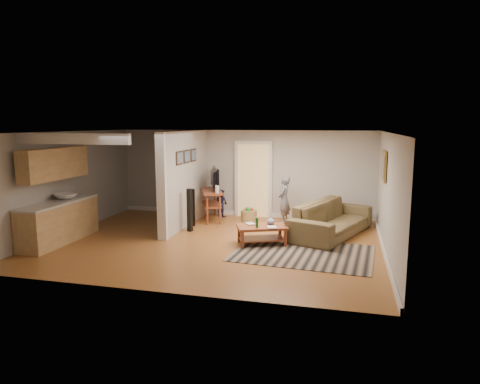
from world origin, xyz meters
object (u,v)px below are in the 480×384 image
sofa (331,235)px  child (284,223)px  speaker_left (190,210)px  speaker_right (193,207)px  toy_basket (249,215)px  tv_console (212,193)px  toddler (221,216)px  coffee_table (262,230)px

sofa → child: bearing=74.4°
speaker_left → speaker_right: bearing=115.8°
toy_basket → tv_console: bearing=-172.3°
tv_console → speaker_left: tv_console is taller
child → toddler: size_ratio=1.61×
tv_console → child: 2.17m
child → coffee_table: bearing=3.9°
speaker_right → speaker_left: bearing=-89.9°
tv_console → toddler: tv_console is taller
toy_basket → child: bearing=-2.4°
coffee_table → child: same height
tv_console → speaker_right: 0.89m
speaker_left → toy_basket: 1.95m
sofa → tv_console: bearing=96.4°
tv_console → toddler: (0.13, 0.50, -0.78)m
tv_console → sofa: bearing=-38.5°
coffee_table → speaker_right: speaker_right is taller
toy_basket → coffee_table: bearing=-69.8°
toy_basket → toddler: 0.99m
toy_basket → child: child is taller
speaker_left → toddler: (0.28, 1.86, -0.54)m
speaker_right → sofa: bearing=-13.2°
speaker_right → child: (2.29, 0.90, -0.50)m
toy_basket → speaker_right: bearing=-144.2°
coffee_table → toy_basket: size_ratio=2.75×
coffee_table → speaker_left: speaker_left is taller
sofa → toddler: size_ratio=3.47×
tv_console → speaker_right: tv_console is taller
speaker_right → toy_basket: bearing=23.8°
coffee_table → tv_console: tv_console is taller
tv_console → child: size_ratio=1.12×
coffee_table → toddler: bearing=123.7°
sofa → coffee_table: coffee_table is taller
coffee_table → tv_console: 2.81m
coffee_table → child: 2.20m
speaker_right → toddler: bearing=61.0°
tv_console → child: tv_console is taller
tv_console → child: (2.03, 0.10, -0.78)m
tv_console → toddler: 0.93m
sofa → speaker_right: (-3.60, 0.08, 0.50)m
toy_basket → toddler: toy_basket is taller
coffee_table → toy_basket: coffee_table is taller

